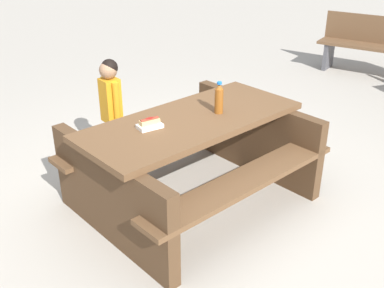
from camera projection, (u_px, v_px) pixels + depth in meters
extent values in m
plane|color=#ADA599|center=(192.00, 200.00, 3.89)|extent=(30.00, 30.00, 0.00)
cube|color=brown|center=(192.00, 121.00, 3.57)|extent=(1.90, 1.03, 0.05)
cube|color=brown|center=(244.00, 181.00, 3.33)|extent=(1.82, 0.55, 0.04)
cube|color=brown|center=(150.00, 133.00, 4.07)|extent=(1.82, 0.55, 0.04)
cube|color=#4D3520|center=(111.00, 199.00, 3.27)|extent=(0.31, 1.40, 0.70)
cube|color=#4D3520|center=(255.00, 136.00, 4.21)|extent=(0.31, 1.40, 0.70)
cylinder|color=brown|center=(219.00, 101.00, 3.61)|extent=(0.07, 0.07, 0.20)
cone|color=brown|center=(219.00, 87.00, 3.56)|extent=(0.06, 0.06, 0.04)
cylinder|color=blue|center=(219.00, 83.00, 3.55)|extent=(0.04, 0.04, 0.02)
cube|color=white|center=(150.00, 126.00, 3.39)|extent=(0.21, 0.16, 0.03)
cube|color=#D8B272|center=(150.00, 122.00, 3.37)|extent=(0.16, 0.10, 0.04)
cylinder|color=maroon|center=(149.00, 120.00, 3.36)|extent=(0.14, 0.07, 0.03)
ellipsoid|color=maroon|center=(149.00, 118.00, 3.36)|extent=(0.07, 0.05, 0.01)
cylinder|color=#262633|center=(117.00, 146.00, 4.28)|extent=(0.07, 0.07, 0.47)
cylinder|color=#262633|center=(112.00, 142.00, 4.36)|extent=(0.07, 0.07, 0.47)
cube|color=orange|center=(111.00, 100.00, 4.13)|extent=(0.18, 0.19, 0.40)
cylinder|color=orange|center=(116.00, 101.00, 4.05)|extent=(0.06, 0.06, 0.34)
cylinder|color=orange|center=(105.00, 95.00, 4.19)|extent=(0.06, 0.06, 0.34)
sphere|color=#997051|center=(108.00, 70.00, 4.00)|extent=(0.16, 0.16, 0.16)
sphere|color=black|center=(109.00, 68.00, 4.00)|extent=(0.15, 0.15, 0.15)
cube|color=brown|center=(370.00, 46.00, 6.81)|extent=(0.54, 1.53, 0.04)
cube|color=brown|center=(376.00, 29.00, 6.85)|extent=(0.18, 1.50, 0.40)
cube|color=#4C4C51|center=(328.00, 55.00, 7.21)|extent=(0.36, 0.09, 0.41)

